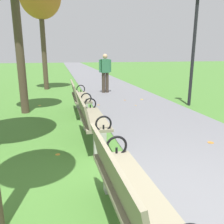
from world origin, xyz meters
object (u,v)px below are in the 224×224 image
at_px(park_bench_2, 90,118).
at_px(park_bench_1, 127,190).
at_px(pedestrian_walking, 105,71).
at_px(lamp_post, 195,32).
at_px(park_bench_3, 79,97).

bearing_deg(park_bench_2, park_bench_1, -90.00).
distance_m(park_bench_1, pedestrian_walking, 8.06).
height_order(park_bench_1, pedestrian_walking, pedestrian_walking).
bearing_deg(park_bench_1, park_bench_2, 90.00).
bearing_deg(park_bench_2, lamp_post, 34.44).
distance_m(pedestrian_walking, lamp_post, 3.97).
bearing_deg(park_bench_2, park_bench_3, 90.00).
bearing_deg(park_bench_1, lamp_post, 53.74).
bearing_deg(pedestrian_walking, park_bench_2, -104.43).
relative_size(park_bench_1, park_bench_3, 1.00).
height_order(park_bench_3, lamp_post, lamp_post).
distance_m(park_bench_1, park_bench_3, 4.65).
distance_m(park_bench_2, pedestrian_walking, 5.67).
xyz_separation_m(park_bench_3, pedestrian_walking, (1.41, 3.27, 0.44)).
bearing_deg(park_bench_3, park_bench_1, -90.00).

